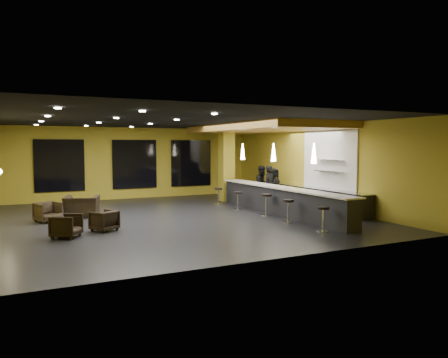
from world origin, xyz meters
name	(u,v)px	position (x,y,z in m)	size (l,w,h in m)	color
floor	(181,219)	(0.00, 0.00, -0.05)	(12.00, 13.00, 0.10)	black
ceiling	(180,119)	(0.00, 0.00, 3.55)	(12.00, 13.00, 0.10)	black
wall_back	(134,163)	(0.00, 6.55, 1.75)	(12.00, 0.10, 3.50)	#A69425
wall_front	(282,183)	(0.00, -6.55, 1.75)	(12.00, 0.10, 3.50)	#A69425
wall_right	(315,166)	(6.05, 0.00, 1.75)	(0.10, 13.00, 3.50)	#A69425
wood_soffit	(261,128)	(4.00, 1.00, 3.36)	(3.60, 8.00, 0.28)	#AF7F33
window_left	(60,166)	(-3.50, 6.44, 1.70)	(2.20, 0.06, 2.40)	black
window_center	(135,164)	(0.00, 6.44, 1.70)	(2.20, 0.06, 2.40)	black
window_right	(191,163)	(3.00, 6.44, 1.70)	(2.20, 0.06, 2.40)	black
tile_backsplash	(329,161)	(5.96, -1.00, 2.00)	(0.06, 3.20, 2.40)	white
bar_counter	(280,201)	(3.65, -1.00, 0.50)	(0.60, 8.00, 1.00)	black
bar_top	(280,187)	(3.65, -1.00, 1.02)	(0.78, 8.10, 0.05)	beige
prep_counter	(314,199)	(5.65, -0.50, 0.43)	(0.70, 6.00, 0.86)	black
prep_top	(315,188)	(5.65, -0.50, 0.89)	(0.72, 6.00, 0.03)	silver
wall_shelf_lower	(329,171)	(5.82, -1.20, 1.60)	(0.30, 1.50, 0.03)	silver
wall_shelf_upper	(330,160)	(5.82, -1.20, 2.05)	(0.30, 1.50, 0.03)	silver
column	(226,164)	(3.65, 3.60, 1.75)	(0.60, 0.60, 3.50)	olive
pendant_0	(314,153)	(3.65, -3.00, 2.35)	(0.20, 0.20, 0.70)	white
pendant_1	(274,152)	(3.65, -0.50, 2.35)	(0.20, 0.20, 0.70)	white
pendant_2	(243,152)	(3.65, 2.00, 2.35)	(0.20, 0.20, 0.70)	white
staff_a	(270,185)	(4.74, 1.48, 0.87)	(0.63, 0.41, 1.73)	black
staff_b	(262,184)	(4.76, 2.15, 0.85)	(0.82, 0.64, 1.69)	black
staff_c	(274,186)	(5.15, 1.80, 0.80)	(0.78, 0.51, 1.60)	black
armchair_a	(66,226)	(-4.16, -1.88, 0.33)	(0.71, 0.73, 0.66)	black
armchair_b	(104,221)	(-3.01, -1.38, 0.32)	(0.68, 0.70, 0.63)	black
armchair_c	(48,212)	(-4.44, 1.06, 0.34)	(0.73, 0.75, 0.68)	black
armchair_d	(82,207)	(-3.23, 1.66, 0.38)	(1.18, 1.03, 0.77)	black
bar_stool_0	(323,216)	(2.93, -4.42, 0.49)	(0.39, 0.39, 0.76)	silver
bar_stool_1	(288,208)	(2.89, -2.64, 0.50)	(0.40, 0.40, 0.79)	silver
bar_stool_2	(266,202)	(3.00, -1.05, 0.52)	(0.41, 0.41, 0.81)	silver
bar_stool_3	(238,198)	(2.79, 0.81, 0.47)	(0.37, 0.37, 0.73)	silver
bar_stool_4	(218,194)	(2.72, 2.53, 0.47)	(0.37, 0.37, 0.74)	silver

